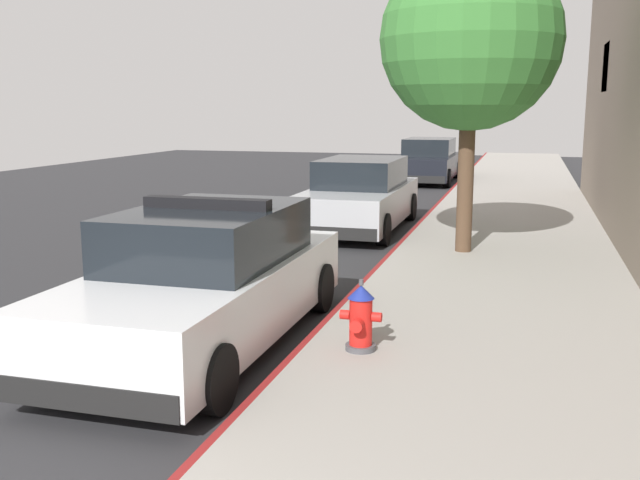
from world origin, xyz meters
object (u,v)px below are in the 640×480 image
(police_cruiser, at_px, (207,281))
(street_tree, at_px, (471,40))
(parked_car_dark_far, at_px, (429,161))
(parked_car_silver_ahead, at_px, (360,196))
(fire_hydrant, at_px, (361,318))

(police_cruiser, distance_m, street_tree, 6.72)
(parked_car_dark_far, bearing_deg, police_cruiser, -89.96)
(police_cruiser, height_order, parked_car_silver_ahead, police_cruiser)
(police_cruiser, bearing_deg, street_tree, 66.41)
(fire_hydrant, bearing_deg, parked_car_dark_far, 95.50)
(police_cruiser, bearing_deg, fire_hydrant, -6.04)
(street_tree, bearing_deg, parked_car_dark_far, 100.15)
(fire_hydrant, height_order, street_tree, street_tree)
(police_cruiser, xyz_separation_m, street_tree, (2.40, 5.49, 3.04))
(police_cruiser, relative_size, fire_hydrant, 6.37)
(police_cruiser, height_order, fire_hydrant, police_cruiser)
(parked_car_dark_far, relative_size, street_tree, 0.94)
(parked_car_silver_ahead, xyz_separation_m, parked_car_dark_far, (0.07, 10.79, 0.00))
(parked_car_silver_ahead, bearing_deg, parked_car_dark_far, 89.61)
(parked_car_silver_ahead, height_order, fire_hydrant, parked_car_silver_ahead)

